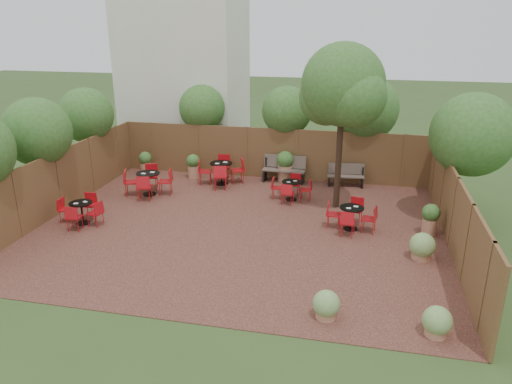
# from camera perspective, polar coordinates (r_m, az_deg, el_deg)

# --- Properties ---
(ground) EXTENTS (80.00, 80.00, 0.00)m
(ground) POSITION_cam_1_polar(r_m,az_deg,el_deg) (14.76, -1.90, -4.19)
(ground) COLOR #354F23
(ground) RESTS_ON ground
(courtyard_paving) EXTENTS (12.00, 10.00, 0.02)m
(courtyard_paving) POSITION_cam_1_polar(r_m,az_deg,el_deg) (14.76, -1.90, -4.15)
(courtyard_paving) COLOR #3B1A18
(courtyard_paving) RESTS_ON ground
(fence_back) EXTENTS (12.00, 0.08, 2.00)m
(fence_back) POSITION_cam_1_polar(r_m,az_deg,el_deg) (19.05, 1.76, 4.54)
(fence_back) COLOR #54391F
(fence_back) RESTS_ON ground
(fence_left) EXTENTS (0.08, 10.00, 2.00)m
(fence_left) POSITION_cam_1_polar(r_m,az_deg,el_deg) (16.84, -22.16, 1.01)
(fence_left) COLOR #54391F
(fence_left) RESTS_ON ground
(fence_right) EXTENTS (0.08, 10.00, 2.00)m
(fence_right) POSITION_cam_1_polar(r_m,az_deg,el_deg) (14.23, 22.19, -2.29)
(fence_right) COLOR #54391F
(fence_right) RESTS_ON ground
(neighbour_building) EXTENTS (5.00, 4.00, 8.00)m
(neighbour_building) POSITION_cam_1_polar(r_m,az_deg,el_deg) (22.58, -8.33, 14.47)
(neighbour_building) COLOR silver
(neighbour_building) RESTS_ON ground
(overhang_foliage) EXTENTS (15.66, 10.65, 2.48)m
(overhang_foliage) POSITION_cam_1_polar(r_m,az_deg,el_deg) (16.57, -2.22, 8.17)
(overhang_foliage) COLOR #2F5D1E
(overhang_foliage) RESTS_ON ground
(courtyard_tree) EXTENTS (2.75, 2.65, 5.33)m
(courtyard_tree) POSITION_cam_1_polar(r_m,az_deg,el_deg) (15.58, 10.09, 11.68)
(courtyard_tree) COLOR black
(courtyard_tree) RESTS_ON courtyard_paving
(park_bench_left) EXTENTS (1.65, 0.60, 1.01)m
(park_bench_left) POSITION_cam_1_polar(r_m,az_deg,el_deg) (18.73, 3.34, 2.78)
(park_bench_left) COLOR brown
(park_bench_left) RESTS_ON courtyard_paving
(park_bench_right) EXTENTS (1.39, 0.58, 0.84)m
(park_bench_right) POSITION_cam_1_polar(r_m,az_deg,el_deg) (18.54, 10.50, 2.02)
(park_bench_right) COLOR brown
(park_bench_right) RESTS_ON courtyard_paving
(bistro_tables) EXTENTS (9.51, 6.15, 0.96)m
(bistro_tables) POSITION_cam_1_polar(r_m,az_deg,el_deg) (16.73, -5.21, 0.37)
(bistro_tables) COLOR black
(bistro_tables) RESTS_ON courtyard_paving
(planters) EXTENTS (11.03, 4.61, 1.18)m
(planters) POSITION_cam_1_polar(r_m,az_deg,el_deg) (18.02, 0.18, 2.28)
(planters) COLOR #A77153
(planters) RESTS_ON courtyard_paving
(low_shrubs) EXTENTS (2.85, 3.98, 0.72)m
(low_shrubs) POSITION_cam_1_polar(r_m,az_deg,el_deg) (11.72, 16.66, -9.93)
(low_shrubs) COLOR #A77153
(low_shrubs) RESTS_ON courtyard_paving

